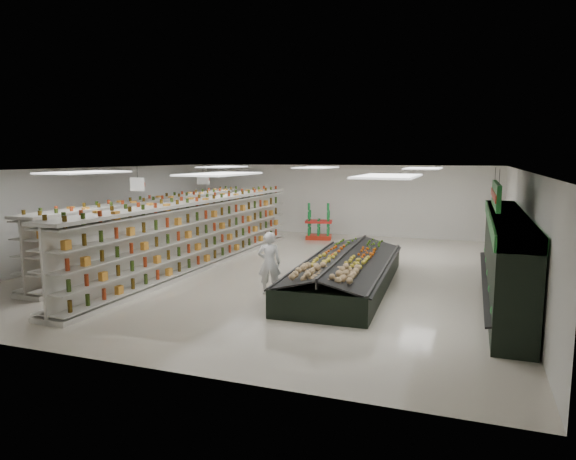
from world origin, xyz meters
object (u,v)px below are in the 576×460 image
at_px(gondola_left, 161,230).
at_px(shopper_main, 269,263).
at_px(gondola_center, 199,236).
at_px(produce_island, 346,271).
at_px(soda_endcap, 319,223).
at_px(shopper_background, 232,224).

height_order(gondola_left, shopper_main, gondola_left).
relative_size(gondola_center, produce_island, 1.90).
bearing_deg(gondola_center, shopper_main, -33.44).
relative_size(soda_endcap, shopper_background, 0.87).
height_order(shopper_main, shopper_background, shopper_background).
distance_m(gondola_left, produce_island, 7.57).
bearing_deg(shopper_main, shopper_background, -81.20).
bearing_deg(shopper_background, soda_endcap, -43.63).
bearing_deg(soda_endcap, produce_island, -68.50).
relative_size(produce_island, shopper_background, 4.00).
xyz_separation_m(gondola_left, shopper_background, (1.19, 3.35, -0.13)).
bearing_deg(gondola_left, shopper_background, 70.46).
relative_size(gondola_left, shopper_main, 7.39).
distance_m(gondola_center, soda_endcap, 7.11).
xyz_separation_m(gondola_left, gondola_center, (2.15, -1.09, 0.04)).
relative_size(produce_island, shopper_main, 4.06).
distance_m(gondola_center, produce_island, 5.25).
bearing_deg(produce_island, soda_endcap, 111.50).
height_order(gondola_center, shopper_background, gondola_center).
distance_m(produce_island, shopper_background, 8.16).
relative_size(gondola_left, shopper_background, 7.29).
bearing_deg(shopper_main, gondola_left, -55.63).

